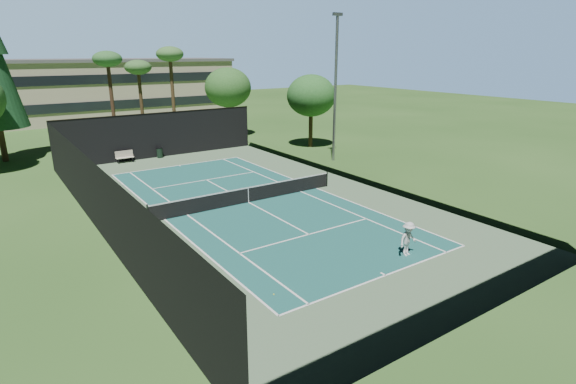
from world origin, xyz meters
name	(u,v)px	position (x,y,z in m)	size (l,w,h in m)	color
ground	(249,203)	(0.00, 0.00, 0.00)	(160.00, 160.00, 0.00)	#2D541F
apron_slab	(249,202)	(0.00, 0.00, 0.01)	(18.00, 32.00, 0.01)	#53724F
court_surface	(249,202)	(0.00, 0.00, 0.01)	(10.97, 23.77, 0.01)	#1B5852
court_lines	(249,202)	(0.00, 0.00, 0.02)	(11.07, 23.87, 0.01)	white
tennis_net	(248,194)	(0.00, 0.00, 0.56)	(12.90, 0.10, 1.10)	black
fence	(247,172)	(0.00, 0.06, 2.01)	(18.04, 32.05, 4.03)	black
player	(408,239)	(2.33, -10.99, 0.83)	(1.07, 0.62, 1.66)	silver
tennis_ball_a	(274,294)	(-4.83, -10.54, 0.03)	(0.07, 0.07, 0.07)	yellow
tennis_ball_b	(228,192)	(-0.15, 2.60, 0.03)	(0.07, 0.07, 0.07)	#D2DF32
tennis_ball_c	(250,189)	(1.46, 2.36, 0.04)	(0.07, 0.07, 0.07)	#C9E032
tennis_ball_d	(121,200)	(-6.62, 5.03, 0.03)	(0.06, 0.06, 0.06)	yellow
park_bench	(125,156)	(-3.46, 15.59, 0.55)	(1.50, 0.45, 1.02)	beige
trash_bin	(160,153)	(-0.33, 15.68, 0.48)	(0.56, 0.56, 0.95)	black
palm_a	(108,63)	(-2.00, 24.00, 8.19)	(2.80, 2.80, 9.32)	#442B1D
palm_b	(138,70)	(1.50, 26.00, 7.36)	(2.80, 2.80, 8.42)	#47321E
palm_c	(170,58)	(4.00, 23.00, 8.60)	(2.80, 2.80, 9.77)	#4D3721
decid_tree_a	(228,88)	(10.00, 22.00, 5.42)	(5.12, 5.12, 7.62)	#412C1C
decid_tree_b	(311,96)	(14.00, 12.00, 5.08)	(4.80, 4.80, 7.14)	#49361F
campus_building	(88,89)	(0.00, 45.98, 4.21)	(40.50, 12.50, 8.30)	#BBAD91
light_pole	(335,86)	(12.00, 6.00, 6.46)	(0.90, 0.25, 12.22)	gray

